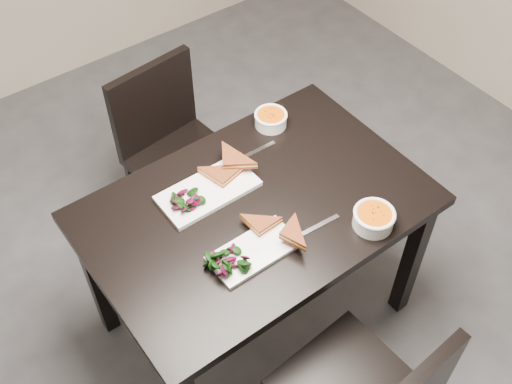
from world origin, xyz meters
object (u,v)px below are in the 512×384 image
Objects in this scene: soup_bowl_near at (374,218)px; plate_far at (208,191)px; table at (256,222)px; chair_far at (173,144)px; plate_near at (254,251)px; soup_bowl_far at (271,119)px.

soup_bowl_near reaches higher than plate_far.
table is 0.71m from chair_far.
plate_near is 0.63m from soup_bowl_far.
chair_far reaches higher than plate_near.
table is at bearing -100.21° from chair_far.
chair_far reaches higher than soup_bowl_far.
chair_far is 0.91m from plate_near.
soup_bowl_near is at bearing -92.58° from soup_bowl_far.
soup_bowl_near is at bearing -51.02° from plate_far.
table is 0.44m from soup_bowl_far.
soup_bowl_near is at bearing -49.00° from table.
plate_near is at bearing -108.04° from chair_far.
chair_far is at bearing 86.06° from table.
soup_bowl_near is (0.40, -0.15, 0.03)m from plate_near.
soup_bowl_far is at bearing 20.64° from plate_far.
soup_bowl_near is 0.41× the size of plate_far.
soup_bowl_far is (0.43, 0.46, 0.03)m from plate_near.
soup_bowl_near reaches higher than soup_bowl_far.
chair_far is 0.55m from soup_bowl_far.
plate_near is (-0.13, -0.16, 0.11)m from table.
chair_far is 6.45× the size of soup_bowl_far.
plate_far is (-0.37, 0.46, -0.03)m from soup_bowl_near.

